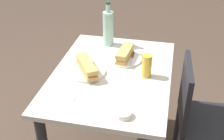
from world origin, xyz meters
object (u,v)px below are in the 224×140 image
object	(u,v)px
plate_near	(125,59)
olive_bowl	(124,114)
chair_far	(198,115)
knife_far	(95,68)
plate_far	(87,72)
dining_table	(112,89)
baguette_sandwich_far	(87,66)
knife_near	(132,58)
baguette_sandwich_near	(125,53)
beer_glass	(147,66)
water_bottle	(108,28)

from	to	relation	value
plate_near	olive_bowl	size ratio (longest dim) A/B	2.82
chair_far	plate_near	xyz separation A→B (m)	(-0.18, -0.51, 0.25)
plate_near	knife_far	bearing A→B (deg)	-42.41
olive_bowl	plate_far	bearing A→B (deg)	-140.07
knife_far	dining_table	bearing A→B (deg)	89.79
plate_far	plate_near	bearing A→B (deg)	137.18
baguette_sandwich_far	chair_far	bearing A→B (deg)	92.71
knife_near	plate_far	world-z (taller)	knife_near
chair_far	knife_near	size ratio (longest dim) A/B	4.68
baguette_sandwich_near	olive_bowl	bearing A→B (deg)	9.68
plate_near	beer_glass	xyz separation A→B (m)	(0.17, 0.17, 0.07)
knife_near	plate_far	distance (m)	0.34
baguette_sandwich_near	baguette_sandwich_far	bearing A→B (deg)	-42.82
water_bottle	baguette_sandwich_far	bearing A→B (deg)	-5.48
plate_near	baguette_sandwich_far	bearing A→B (deg)	-42.82
baguette_sandwich_near	baguette_sandwich_far	world-z (taller)	same
knife_far	beer_glass	bearing A→B (deg)	91.36
beer_glass	olive_bowl	xyz separation A→B (m)	(0.40, -0.07, -0.06)
baguette_sandwich_near	baguette_sandwich_far	size ratio (longest dim) A/B	0.89
baguette_sandwich_far	knife_near	bearing A→B (deg)	131.47
knife_near	knife_far	world-z (taller)	same
baguette_sandwich_far	knife_far	size ratio (longest dim) A/B	1.47
dining_table	beer_glass	world-z (taller)	beer_glass
chair_far	baguette_sandwich_far	xyz separation A→B (m)	(0.03, -0.71, 0.29)
chair_far	knife_far	distance (m)	0.72
knife_near	olive_bowl	xyz separation A→B (m)	(0.58, 0.05, -0.00)
knife_far	water_bottle	xyz separation A→B (m)	(-0.38, 0.00, 0.12)
water_bottle	plate_far	bearing A→B (deg)	-5.48
dining_table	plate_near	bearing A→B (deg)	164.50
chair_far	baguette_sandwich_near	world-z (taller)	chair_far
dining_table	knife_far	xyz separation A→B (m)	(-0.00, -0.11, 0.15)
olive_bowl	plate_near	bearing A→B (deg)	-170.32
baguette_sandwich_far	water_bottle	bearing A→B (deg)	174.52
dining_table	chair_far	world-z (taller)	chair_far
plate_near	knife_near	size ratio (longest dim) A/B	1.28
chair_far	baguette_sandwich_far	distance (m)	0.77
baguette_sandwich_far	knife_far	bearing A→B (deg)	135.40
plate_near	water_bottle	bearing A→B (deg)	-141.53
baguette_sandwich_near	water_bottle	size ratio (longest dim) A/B	0.68
chair_far	plate_near	size ratio (longest dim) A/B	3.67
plate_far	knife_near	bearing A→B (deg)	131.47
beer_glass	chair_far	bearing A→B (deg)	87.85
baguette_sandwich_far	beer_glass	world-z (taller)	beer_glass
chair_far	plate_far	size ratio (longest dim) A/B	3.67
plate_near	baguette_sandwich_near	size ratio (longest dim) A/B	1.03
plate_near	baguette_sandwich_near	distance (m)	0.04
chair_far	knife_near	distance (m)	0.56
olive_bowl	knife_near	bearing A→B (deg)	-175.39
plate_far	baguette_sandwich_far	size ratio (longest dim) A/B	0.92
beer_glass	olive_bowl	size ratio (longest dim) A/B	1.78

